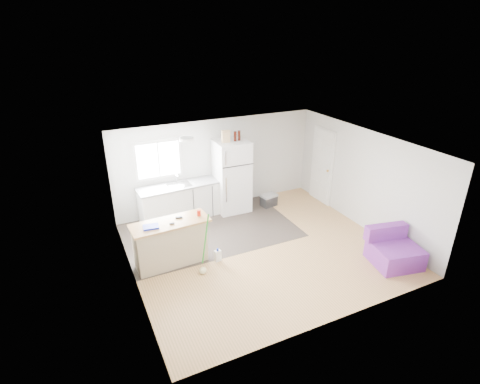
# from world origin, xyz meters

# --- Properties ---
(room) EXTENTS (5.51, 5.01, 2.41)m
(room) POSITION_xyz_m (0.00, 0.00, 1.20)
(room) COLOR #A67F45
(room) RESTS_ON ground
(vinyl_zone) EXTENTS (4.05, 2.50, 0.00)m
(vinyl_zone) POSITION_xyz_m (-0.73, 1.25, 0.00)
(vinyl_zone) COLOR #372F29
(vinyl_zone) RESTS_ON floor
(window) EXTENTS (1.18, 0.06, 0.98)m
(window) POSITION_xyz_m (-1.55, 2.49, 1.55)
(window) COLOR white
(window) RESTS_ON back_wall
(interior_door) EXTENTS (0.11, 0.92, 2.10)m
(interior_door) POSITION_xyz_m (2.72, 1.55, 1.02)
(interior_door) COLOR white
(interior_door) RESTS_ON right_wall
(ceiling_fixture) EXTENTS (0.30, 0.30, 0.07)m
(ceiling_fixture) POSITION_xyz_m (-1.20, 1.20, 2.36)
(ceiling_fixture) COLOR white
(ceiling_fixture) RESTS_ON ceiling
(kitchen_cabinets) EXTENTS (2.12, 0.76, 1.22)m
(kitchen_cabinets) POSITION_xyz_m (-1.16, 2.18, 0.48)
(kitchen_cabinets) COLOR white
(kitchen_cabinets) RESTS_ON floor
(peninsula) EXTENTS (1.60, 0.68, 0.97)m
(peninsula) POSITION_xyz_m (-1.94, 0.31, 0.49)
(peninsula) COLOR #C0AA8B
(peninsula) RESTS_ON floor
(refrigerator) EXTENTS (0.86, 0.81, 1.91)m
(refrigerator) POSITION_xyz_m (0.24, 2.09, 0.95)
(refrigerator) COLOR white
(refrigerator) RESTS_ON floor
(cooler) EXTENTS (0.49, 0.38, 0.33)m
(cooler) POSITION_xyz_m (1.24, 1.84, 0.17)
(cooler) COLOR #29292B
(cooler) RESTS_ON floor
(purple_seat) EXTENTS (1.07, 1.03, 0.75)m
(purple_seat) POSITION_xyz_m (2.24, -1.64, 0.27)
(purple_seat) COLOR purple
(purple_seat) RESTS_ON floor
(cleaner_jug) EXTENTS (0.14, 0.11, 0.30)m
(cleaner_jug) POSITION_xyz_m (-1.04, -0.02, 0.13)
(cleaner_jug) COLOR white
(cleaner_jug) RESTS_ON floor
(mop) EXTENTS (0.24, 0.37, 1.33)m
(mop) POSITION_xyz_m (-1.45, -0.27, 0.23)
(mop) COLOR green
(mop) RESTS_ON floor
(red_cup) EXTENTS (0.10, 0.10, 0.12)m
(red_cup) POSITION_xyz_m (-1.30, 0.33, 1.03)
(red_cup) COLOR red
(red_cup) RESTS_ON peninsula
(blue_tray) EXTENTS (0.33, 0.26, 0.04)m
(blue_tray) POSITION_xyz_m (-2.31, 0.25, 0.99)
(blue_tray) COLOR #121FAE
(blue_tray) RESTS_ON peninsula
(tool_a) EXTENTS (0.15, 0.08, 0.03)m
(tool_a) POSITION_xyz_m (-1.70, 0.40, 0.98)
(tool_a) COLOR black
(tool_a) RESTS_ON peninsula
(tool_b) EXTENTS (0.11, 0.07, 0.03)m
(tool_b) POSITION_xyz_m (-1.90, 0.22, 0.98)
(tool_b) COLOR black
(tool_b) RESTS_ON peninsula
(cardboard_box) EXTENTS (0.21, 0.12, 0.30)m
(cardboard_box) POSITION_xyz_m (0.07, 2.05, 2.06)
(cardboard_box) COLOR tan
(cardboard_box) RESTS_ON refrigerator
(bottle_left) EXTENTS (0.07, 0.07, 0.25)m
(bottle_left) POSITION_xyz_m (0.32, 2.04, 2.03)
(bottle_left) COLOR #38110A
(bottle_left) RESTS_ON refrigerator
(bottle_right) EXTENTS (0.08, 0.08, 0.25)m
(bottle_right) POSITION_xyz_m (0.44, 2.06, 2.03)
(bottle_right) COLOR #38110A
(bottle_right) RESTS_ON refrigerator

